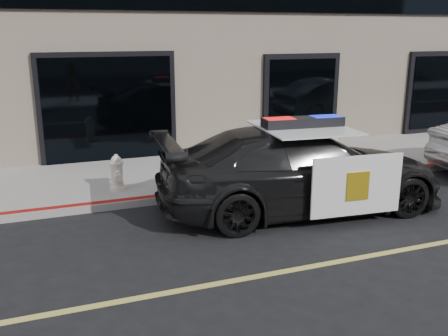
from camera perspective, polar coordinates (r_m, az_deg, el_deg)
name	(u,v)px	position (r m, az deg, el deg)	size (l,w,h in m)	color
ground	(256,277)	(7.23, 3.73, -12.30)	(120.00, 120.00, 0.00)	black
sidewalk_n	(165,175)	(11.85, -6.71, -0.81)	(60.00, 3.50, 0.15)	gray
police_car	(301,169)	(9.65, 8.80, -0.10)	(3.16, 5.90, 1.81)	black
fire_hydrant	(117,173)	(10.59, -12.14, -0.60)	(0.34, 0.47, 0.75)	silver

